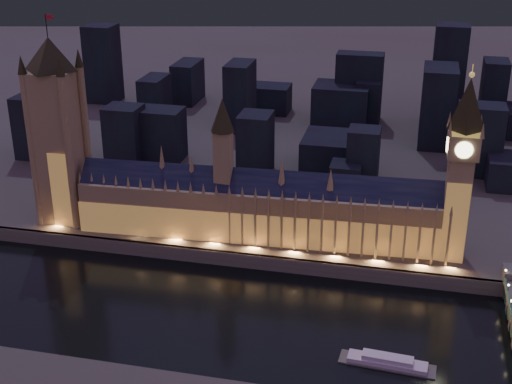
% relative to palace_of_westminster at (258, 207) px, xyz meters
% --- Properties ---
extents(ground_plane, '(2000.00, 2000.00, 0.00)m').
position_rel_palace_of_westminster_xyz_m(ground_plane, '(-4.50, -61.74, -26.37)').
color(ground_plane, black).
rests_on(ground_plane, ground).
extents(north_bank, '(2000.00, 960.00, 8.00)m').
position_rel_palace_of_westminster_xyz_m(north_bank, '(-4.50, 458.26, -22.37)').
color(north_bank, '#493C30').
rests_on(north_bank, ground).
extents(embankment_wall, '(2000.00, 2.50, 8.00)m').
position_rel_palace_of_westminster_xyz_m(embankment_wall, '(-4.50, -20.74, -22.37)').
color(embankment_wall, '#555441').
rests_on(embankment_wall, ground).
extents(palace_of_westminster, '(202.00, 29.58, 78.00)m').
position_rel_palace_of_westminster_xyz_m(palace_of_westminster, '(0.00, 0.00, 0.00)').
color(palace_of_westminster, '#9A804E').
rests_on(palace_of_westminster, north_bank).
extents(victoria_tower, '(31.68, 31.68, 117.60)m').
position_rel_palace_of_westminster_xyz_m(victoria_tower, '(-114.50, 0.19, 39.91)').
color(victoria_tower, '#9A804E').
rests_on(victoria_tower, north_bank).
extents(elizabeth_tower, '(18.00, 18.00, 102.12)m').
position_rel_palace_of_westminster_xyz_m(elizabeth_tower, '(103.50, 0.18, 38.42)').
color(elizabeth_tower, '#9A804E').
rests_on(elizabeth_tower, north_bank).
extents(river_boat, '(41.08, 12.33, 4.50)m').
position_rel_palace_of_westminster_xyz_m(river_boat, '(76.58, -89.69, -24.81)').
color(river_boat, '#555441').
rests_on(river_boat, ground).
extents(city_backdrop, '(483.77, 215.63, 80.41)m').
position_rel_palace_of_westminster_xyz_m(city_backdrop, '(37.30, 185.85, 5.06)').
color(city_backdrop, black).
rests_on(city_backdrop, north_bank).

